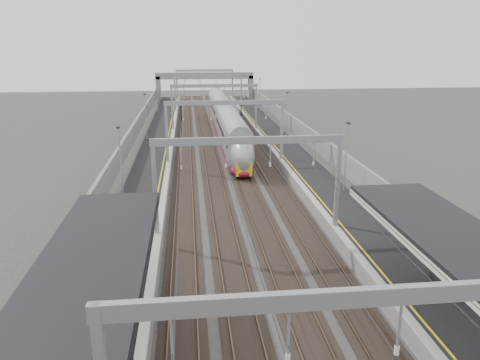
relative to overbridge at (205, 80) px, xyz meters
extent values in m
cube|color=black|center=(-8.00, -55.00, -4.81)|extent=(4.00, 120.00, 1.00)
cube|color=black|center=(8.00, -55.00, -4.81)|extent=(4.00, 120.00, 1.00)
cube|color=black|center=(-4.50, -55.00, -5.27)|extent=(2.40, 140.00, 0.08)
cube|color=brown|center=(-5.22, -55.00, -5.18)|extent=(0.07, 140.00, 0.14)
cube|color=brown|center=(-3.78, -55.00, -5.18)|extent=(0.07, 140.00, 0.14)
cube|color=black|center=(-1.50, -55.00, -5.27)|extent=(2.40, 140.00, 0.08)
cube|color=brown|center=(-2.22, -55.00, -5.18)|extent=(0.07, 140.00, 0.14)
cube|color=brown|center=(-0.78, -55.00, -5.18)|extent=(0.07, 140.00, 0.14)
cube|color=black|center=(1.50, -55.00, -5.27)|extent=(2.40, 140.00, 0.08)
cube|color=brown|center=(0.78, -55.00, -5.18)|extent=(0.07, 140.00, 0.14)
cube|color=brown|center=(2.22, -55.00, -5.18)|extent=(0.07, 140.00, 0.14)
cube|color=black|center=(4.50, -55.00, -5.27)|extent=(2.40, 140.00, 0.08)
cube|color=brown|center=(3.78, -55.00, -5.18)|extent=(0.07, 140.00, 0.14)
cube|color=brown|center=(5.22, -55.00, -5.18)|extent=(0.07, 140.00, 0.14)
cube|color=gray|center=(0.00, -98.00, 2.04)|extent=(13.00, 0.25, 0.50)
cube|color=gray|center=(-6.30, -78.00, -1.01)|extent=(0.28, 0.28, 6.60)
cube|color=gray|center=(6.30, -78.00, -1.01)|extent=(0.28, 0.28, 6.60)
cube|color=gray|center=(0.00, -78.00, 2.04)|extent=(13.00, 0.25, 0.50)
cube|color=gray|center=(-6.30, -58.00, -1.01)|extent=(0.28, 0.28, 6.60)
cube|color=gray|center=(6.30, -58.00, -1.01)|extent=(0.28, 0.28, 6.60)
cube|color=gray|center=(0.00, -58.00, 2.04)|extent=(13.00, 0.25, 0.50)
cube|color=gray|center=(-6.30, -38.00, -1.01)|extent=(0.28, 0.28, 6.60)
cube|color=gray|center=(6.30, -38.00, -1.01)|extent=(0.28, 0.28, 6.60)
cube|color=gray|center=(0.00, -38.00, 2.04)|extent=(13.00, 0.25, 0.50)
cube|color=gray|center=(-6.30, -18.00, -1.01)|extent=(0.28, 0.28, 6.60)
cube|color=gray|center=(6.30, -18.00, -1.01)|extent=(0.28, 0.28, 6.60)
cube|color=gray|center=(0.00, -18.00, 2.04)|extent=(13.00, 0.25, 0.50)
cube|color=gray|center=(-6.30, 0.00, -1.01)|extent=(0.28, 0.28, 6.60)
cube|color=gray|center=(6.30, 0.00, -1.01)|extent=(0.28, 0.28, 6.60)
cube|color=gray|center=(0.00, 0.00, 2.04)|extent=(13.00, 0.25, 0.50)
cylinder|color=#262628|center=(-4.50, -50.00, 0.19)|extent=(0.03, 140.00, 0.03)
cylinder|color=#262628|center=(-1.50, -50.00, 0.19)|extent=(0.03, 140.00, 0.03)
cylinder|color=#262628|center=(1.50, -50.00, 0.19)|extent=(0.03, 140.00, 0.03)
cylinder|color=#262628|center=(4.50, -50.00, 0.19)|extent=(0.03, 140.00, 0.03)
cylinder|color=black|center=(-9.70, -86.00, -2.31)|extent=(0.20, 0.20, 4.00)
cube|color=black|center=(-6.60, -96.00, -0.76)|extent=(1.60, 0.15, 0.55)
cube|color=#FF4405|center=(-6.60, -96.08, -0.76)|extent=(1.50, 0.02, 0.42)
cylinder|color=black|center=(9.70, -86.00, -2.31)|extent=(0.20, 0.20, 4.00)
cube|color=slate|center=(0.00, 0.00, 0.89)|extent=(22.00, 2.20, 1.40)
cube|color=slate|center=(-10.50, 0.00, -2.21)|extent=(1.00, 2.20, 6.20)
cube|color=slate|center=(10.50, 0.00, -2.21)|extent=(1.00, 2.20, 6.20)
cube|color=slate|center=(-11.20, -55.00, -3.71)|extent=(0.30, 120.00, 3.20)
cube|color=slate|center=(11.20, -55.00, -3.71)|extent=(0.30, 120.00, 3.20)
cube|color=maroon|center=(1.50, -49.58, -4.72)|extent=(2.64, 22.48, 0.78)
cube|color=gray|center=(1.50, -49.58, -2.86)|extent=(2.64, 22.48, 2.93)
cube|color=black|center=(1.50, -57.45, -5.03)|extent=(1.96, 2.35, 0.49)
cube|color=maroon|center=(1.50, -26.71, -4.72)|extent=(2.64, 22.48, 0.78)
cube|color=gray|center=(1.50, -26.71, -2.86)|extent=(2.64, 22.48, 2.93)
cube|color=black|center=(1.50, -34.57, -5.03)|extent=(1.96, 2.35, 0.49)
ellipsoid|color=gray|center=(1.50, -61.02, -3.16)|extent=(2.64, 5.08, 4.11)
cube|color=yellow|center=(1.50, -63.12, -4.03)|extent=(1.66, 0.12, 1.47)
cube|color=black|center=(1.50, -62.68, -2.57)|extent=(1.56, 0.56, 0.92)
cube|color=black|center=(8.60, -87.23, -3.81)|extent=(1.01, 2.05, 0.07)
cube|color=black|center=(8.84, -87.29, -3.56)|extent=(0.60, 1.93, 0.55)
cylinder|color=black|center=(8.39, -87.97, -4.08)|extent=(0.06, 0.06, 0.46)
cylinder|color=black|center=(8.81, -86.48, -4.08)|extent=(0.06, 0.06, 0.46)
cylinder|color=black|center=(-5.20, -25.28, -3.81)|extent=(0.12, 0.12, 3.00)
cube|color=black|center=(-5.20, -25.28, -2.21)|extent=(0.32, 0.22, 0.75)
sphere|color=#0CE526|center=(-5.20, -25.41, -2.06)|extent=(0.16, 0.16, 0.16)
cylinder|color=black|center=(3.20, -27.44, -3.81)|extent=(0.12, 0.12, 3.00)
cube|color=black|center=(3.20, -27.44, -2.21)|extent=(0.32, 0.22, 0.75)
sphere|color=red|center=(3.20, -27.57, -2.06)|extent=(0.16, 0.16, 0.16)
cylinder|color=black|center=(5.40, -25.86, -3.81)|extent=(0.12, 0.12, 3.00)
cube|color=black|center=(5.40, -25.86, -2.21)|extent=(0.32, 0.22, 0.75)
sphere|color=#0CE526|center=(5.40, -25.99, -2.06)|extent=(0.16, 0.16, 0.16)
camera|label=1|loc=(-3.90, -108.27, 8.37)|focal=35.00mm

